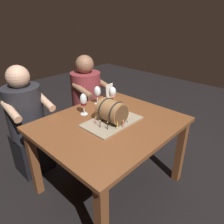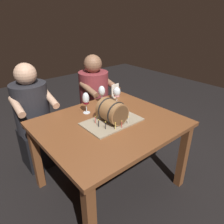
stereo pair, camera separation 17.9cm
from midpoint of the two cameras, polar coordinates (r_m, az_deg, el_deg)
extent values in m
plane|color=black|center=(2.29, 1.84, -19.32)|extent=(8.00, 8.00, 0.00)
cube|color=brown|center=(1.85, 2.15, -3.34)|extent=(1.22, 1.03, 0.03)
cube|color=brown|center=(1.56, -2.41, -28.51)|extent=(0.07, 0.07, 0.70)
cube|color=brown|center=(2.20, 21.27, -11.44)|extent=(0.07, 0.07, 0.70)
cube|color=brown|center=(2.14, -17.88, -11.94)|extent=(0.07, 0.07, 0.70)
cube|color=brown|center=(2.65, 4.26, -2.91)|extent=(0.07, 0.07, 0.70)
cube|color=gray|center=(1.84, 2.80, -2.71)|extent=(0.51, 0.32, 0.01)
cylinder|color=olive|center=(1.79, 2.87, 0.18)|extent=(0.19, 0.22, 0.19)
cylinder|color=brown|center=(1.72, 5.44, -1.07)|extent=(0.17, 0.00, 0.17)
cylinder|color=brown|center=(1.87, 0.50, 1.33)|extent=(0.17, 0.00, 0.17)
torus|color=black|center=(1.75, 4.26, -0.50)|extent=(0.21, 0.01, 0.21)
torus|color=black|center=(1.83, 1.54, 0.83)|extent=(0.21, 0.01, 0.21)
cylinder|color=silver|center=(1.92, 6.04, -0.43)|extent=(0.01, 0.01, 0.05)
sphere|color=#F9C64C|center=(1.91, 6.08, 0.41)|extent=(0.01, 0.01, 0.01)
cylinder|color=#EAD666|center=(1.95, 4.10, 0.17)|extent=(0.01, 0.01, 0.06)
sphere|color=#F9C64C|center=(1.93, 4.14, 1.11)|extent=(0.01, 0.01, 0.01)
cylinder|color=#EAD666|center=(1.95, 2.45, 0.18)|extent=(0.01, 0.01, 0.05)
sphere|color=#F9C64C|center=(1.94, 2.47, 1.06)|extent=(0.01, 0.01, 0.01)
cylinder|color=silver|center=(1.92, 0.12, -0.31)|extent=(0.01, 0.01, 0.05)
sphere|color=#F9C64C|center=(1.91, 0.12, 0.48)|extent=(0.01, 0.01, 0.01)
cylinder|color=#EAD666|center=(1.86, -1.48, -1.25)|extent=(0.01, 0.01, 0.05)
sphere|color=#F9C64C|center=(1.85, -1.49, -0.44)|extent=(0.01, 0.01, 0.01)
cylinder|color=#D64C47|center=(1.78, -1.75, -2.34)|extent=(0.01, 0.01, 0.06)
sphere|color=#F9C64C|center=(1.76, -1.77, -1.32)|extent=(0.01, 0.01, 0.01)
cylinder|color=black|center=(1.73, -0.74, -3.30)|extent=(0.01, 0.01, 0.06)
sphere|color=#F9C64C|center=(1.71, -0.75, -2.28)|extent=(0.01, 0.01, 0.01)
cylinder|color=black|center=(1.69, 1.22, -3.91)|extent=(0.01, 0.01, 0.06)
sphere|color=#F9C64C|center=(1.68, 1.24, -2.85)|extent=(0.01, 0.01, 0.01)
cylinder|color=#EAD666|center=(1.70, 3.94, -4.05)|extent=(0.01, 0.01, 0.05)
sphere|color=#F9C64C|center=(1.68, 3.98, -3.09)|extent=(0.01, 0.01, 0.01)
cylinder|color=#D64C47|center=(1.72, 5.75, -3.55)|extent=(0.01, 0.01, 0.06)
sphere|color=#F9C64C|center=(1.71, 5.80, -2.54)|extent=(0.01, 0.01, 0.01)
cylinder|color=silver|center=(1.79, 7.31, -2.41)|extent=(0.01, 0.01, 0.06)
sphere|color=#F9C64C|center=(1.78, 7.37, -1.45)|extent=(0.01, 0.01, 0.01)
cylinder|color=black|center=(1.87, 7.19, -1.21)|extent=(0.01, 0.01, 0.05)
sphere|color=#F9C64C|center=(1.85, 7.24, -0.30)|extent=(0.01, 0.01, 0.01)
cylinder|color=white|center=(2.01, -4.49, -0.22)|extent=(0.07, 0.07, 0.00)
cylinder|color=white|center=(1.99, -4.54, 0.99)|extent=(0.01, 0.01, 0.09)
ellipsoid|color=white|center=(1.95, -4.64, 3.72)|extent=(0.06, 0.06, 0.12)
cylinder|color=maroon|center=(1.96, -4.60, 2.70)|extent=(0.05, 0.05, 0.03)
cylinder|color=white|center=(2.22, -0.46, 2.44)|extent=(0.07, 0.07, 0.00)
cylinder|color=white|center=(2.20, -0.46, 3.47)|extent=(0.01, 0.01, 0.08)
ellipsoid|color=white|center=(2.17, -0.47, 5.80)|extent=(0.07, 0.07, 0.11)
cylinder|color=white|center=(2.21, 3.61, 2.31)|extent=(0.06, 0.06, 0.00)
cylinder|color=white|center=(2.19, 3.64, 3.30)|extent=(0.01, 0.01, 0.08)
ellipsoid|color=white|center=(2.16, 3.71, 5.54)|extent=(0.08, 0.08, 0.10)
cylinder|color=pink|center=(2.17, 3.69, 4.73)|extent=(0.06, 0.06, 0.03)
cube|color=silver|center=(2.34, 3.09, 5.77)|extent=(0.11, 0.02, 0.16)
cube|color=black|center=(2.53, -17.64, -9.11)|extent=(0.34, 0.32, 0.45)
cylinder|color=#232328|center=(2.29, -19.25, 1.05)|extent=(0.38, 0.38, 0.53)
sphere|color=tan|center=(2.17, -20.65, 9.75)|extent=(0.22, 0.22, 0.22)
cylinder|color=tan|center=(2.18, -14.46, 3.62)|extent=(0.08, 0.31, 0.14)
cylinder|color=tan|center=(2.09, -22.58, 1.39)|extent=(0.08, 0.31, 0.14)
cube|color=#4C1B1E|center=(2.85, -2.85, -3.50)|extent=(0.34, 0.32, 0.45)
cylinder|color=maroon|center=(2.65, -3.08, 5.60)|extent=(0.37, 0.37, 0.51)
sphere|color=brown|center=(2.55, -3.27, 13.10)|extent=(0.22, 0.22, 0.22)
cylinder|color=brown|center=(2.62, 1.59, 7.76)|extent=(0.07, 0.31, 0.14)
cylinder|color=brown|center=(2.42, -4.32, 6.18)|extent=(0.07, 0.31, 0.14)
camera|label=1|loc=(0.09, -87.14, 1.38)|focal=33.15mm
camera|label=2|loc=(0.09, 92.86, -1.38)|focal=33.15mm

